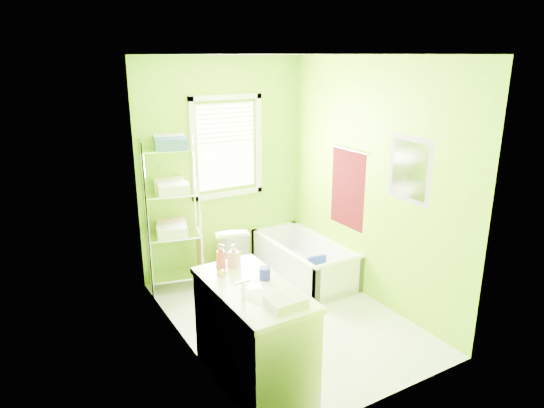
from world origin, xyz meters
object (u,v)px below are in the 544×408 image
wire_shelf_unit (173,198)px  toilet (230,251)px  bathtub (305,265)px  vanity (254,332)px

wire_shelf_unit → toilet: bearing=-7.4°
bathtub → toilet: size_ratio=2.10×
vanity → wire_shelf_unit: bearing=88.5°
toilet → vanity: 2.00m
toilet → vanity: size_ratio=0.60×
vanity → bathtub: bearing=44.1°
bathtub → wire_shelf_unit: bearing=160.2°
bathtub → vanity: 2.09m
bathtub → wire_shelf_unit: 1.79m
vanity → wire_shelf_unit: (0.05, 1.95, 0.62)m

